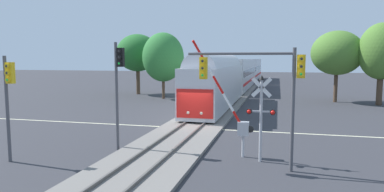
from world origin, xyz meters
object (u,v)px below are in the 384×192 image
(crossing_gate_near, at_px, (238,119))
(traffic_signal_near_left, at_px, (8,91))
(traffic_signal_near_right, at_px, (261,78))
(pine_left_background, at_px, (138,53))
(oak_far_right, at_px, (337,53))
(maple_right_background, at_px, (382,52))
(commuter_train, at_px, (241,73))
(traffic_signal_median, at_px, (118,79))
(oak_behind_train, at_px, (163,57))
(crossing_signal_mast, at_px, (261,110))

(crossing_gate_near, relative_size, traffic_signal_near_left, 1.16)
(traffic_signal_near_right, relative_size, pine_left_background, 0.65)
(oak_far_right, bearing_deg, traffic_signal_near_right, -104.92)
(maple_right_background, bearing_deg, commuter_train, 137.12)
(traffic_signal_near_right, bearing_deg, oak_far_right, 75.08)
(traffic_signal_median, height_order, oak_behind_train, oak_behind_train)
(traffic_signal_near_right, relative_size, traffic_signal_near_left, 1.07)
(crossing_gate_near, xyz_separation_m, maple_right_background, (12.50, 23.35, 3.77))
(traffic_signal_near_right, bearing_deg, oak_behind_train, 117.48)
(traffic_signal_median, distance_m, oak_behind_train, 24.41)
(traffic_signal_near_right, distance_m, pine_left_background, 35.08)
(traffic_signal_near_right, bearing_deg, maple_right_background, 65.81)
(crossing_signal_mast, bearing_deg, oak_behind_train, 118.52)
(traffic_signal_near_right, relative_size, traffic_signal_median, 0.93)
(traffic_signal_near_right, distance_m, traffic_signal_median, 7.69)
(oak_far_right, bearing_deg, crossing_gate_near, -108.45)
(crossing_signal_mast, height_order, traffic_signal_median, traffic_signal_median)
(crossing_signal_mast, relative_size, maple_right_background, 0.48)
(maple_right_background, relative_size, oak_far_right, 1.08)
(crossing_gate_near, distance_m, maple_right_background, 26.76)
(maple_right_background, bearing_deg, pine_left_background, 171.09)
(commuter_train, distance_m, traffic_signal_median, 39.04)
(crossing_gate_near, relative_size, crossing_signal_mast, 1.41)
(crossing_gate_near, distance_m, oak_far_right, 26.67)
(traffic_signal_near_left, distance_m, traffic_signal_median, 5.24)
(traffic_signal_near_right, relative_size, maple_right_background, 0.62)
(traffic_signal_near_left, bearing_deg, traffic_signal_near_right, 8.71)
(crossing_signal_mast, xyz_separation_m, oak_far_right, (7.19, 25.70, 3.06))
(crossing_signal_mast, relative_size, traffic_signal_near_right, 0.77)
(traffic_signal_median, bearing_deg, traffic_signal_near_right, -11.06)
(oak_far_right, bearing_deg, traffic_signal_median, -120.08)
(traffic_signal_median, relative_size, oak_far_right, 0.72)
(traffic_signal_median, bearing_deg, traffic_signal_near_left, -141.35)
(crossing_gate_near, bearing_deg, pine_left_background, 121.58)
(oak_far_right, xyz_separation_m, oak_behind_train, (-20.26, -1.65, -0.46))
(crossing_signal_mast, height_order, traffic_signal_near_right, traffic_signal_near_right)
(traffic_signal_near_right, bearing_deg, traffic_signal_median, 168.94)
(commuter_train, relative_size, traffic_signal_median, 11.56)
(crossing_gate_near, height_order, traffic_signal_median, crossing_gate_near)
(traffic_signal_near_left, bearing_deg, crossing_gate_near, 18.94)
(pine_left_background, height_order, oak_behind_train, pine_left_background)
(traffic_signal_near_left, xyz_separation_m, maple_right_background, (22.92, 26.93, 2.31))
(crossing_gate_near, height_order, oak_behind_train, oak_behind_train)
(commuter_train, bearing_deg, maple_right_background, -42.88)
(traffic_signal_near_left, relative_size, oak_far_right, 0.63)
(traffic_signal_near_left, bearing_deg, pine_left_background, 102.16)
(traffic_signal_median, relative_size, maple_right_background, 0.66)
(pine_left_background, bearing_deg, traffic_signal_near_right, -58.28)
(commuter_train, relative_size, crossing_gate_near, 11.42)
(commuter_train, bearing_deg, crossing_signal_mast, -82.57)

